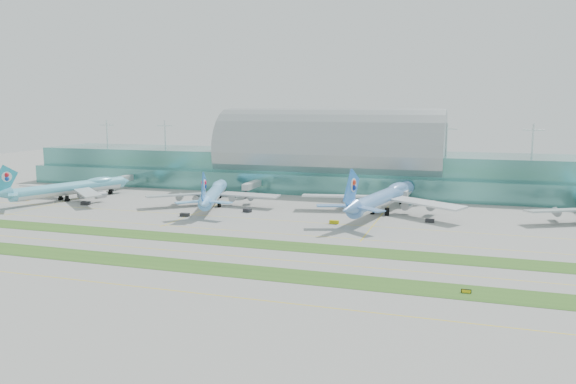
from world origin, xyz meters
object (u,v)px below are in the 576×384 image
(terminal, at_px, (330,163))
(taxiway_sign_east, at_px, (466,291))
(airliner_c, at_px, (384,197))
(airliner_a, at_px, (71,187))
(airliner_b, at_px, (214,193))

(terminal, height_order, taxiway_sign_east, terminal)
(airliner_c, height_order, taxiway_sign_east, airliner_c)
(taxiway_sign_east, bearing_deg, terminal, 114.05)
(terminal, bearing_deg, taxiway_sign_east, -65.64)
(terminal, bearing_deg, airliner_a, -146.43)
(terminal, xyz_separation_m, airliner_b, (-37.19, -66.34, -8.44))
(terminal, relative_size, taxiway_sign_east, 143.28)
(airliner_a, xyz_separation_m, airliner_b, (71.83, 6.00, -0.19))
(airliner_b, relative_size, airliner_c, 0.84)
(airliner_a, bearing_deg, taxiway_sign_east, -5.50)
(airliner_b, height_order, airliner_c, airliner_c)
(airliner_a, height_order, taxiway_sign_east, airliner_a)
(airliner_a, distance_m, airliner_c, 147.23)
(airliner_a, relative_size, taxiway_sign_east, 28.66)
(airliner_a, bearing_deg, airliner_c, 24.26)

